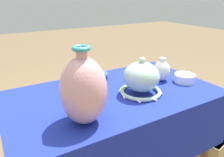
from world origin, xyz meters
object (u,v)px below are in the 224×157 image
Objects in this scene: vase_tall_bulbous at (83,90)px; vase_dome_bell at (141,79)px; mosaic_tile_box at (78,77)px; wooden_crate at (209,139)px; jar_round_ivory at (162,71)px; bowl_shallow_cobalt at (99,74)px; pot_squat_porcelain at (185,78)px.

vase_dome_bell is at bearing 15.57° from vase_tall_bulbous.
wooden_crate is at bearing -8.66° from mosaic_tile_box.
mosaic_tile_box is 0.25× the size of wooden_crate.
vase_tall_bulbous is 0.43m from mosaic_tile_box.
wooden_crate is (0.55, -0.05, -0.68)m from jar_round_ivory.
bowl_shallow_cobalt is at bearing 55.90° from vase_tall_bulbous.
mosaic_tile_box is at bearing 156.36° from jar_round_ivory.
pot_squat_porcelain is at bearing 8.08° from vase_tall_bulbous.
vase_tall_bulbous is 0.66× the size of wooden_crate.
vase_tall_bulbous is at bearing -103.19° from mosaic_tile_box.
wooden_crate is at bearing 6.95° from vase_tall_bulbous.
jar_round_ivory is 0.40m from bowl_shallow_cobalt.
pot_squat_porcelain is at bearing -21.70° from mosaic_tile_box.
wooden_crate is at bearing 5.15° from pot_squat_porcelain.
wooden_crate is at bearing -4.90° from jar_round_ivory.
vase_dome_bell reaches higher than wooden_crate.
bowl_shallow_cobalt reaches higher than wooden_crate.
jar_round_ivory is at bearing -18.40° from mosaic_tile_box.
mosaic_tile_box reaches higher than pot_squat_porcelain.
vase_tall_bulbous reaches higher than jar_round_ivory.
wooden_crate is at bearing -17.67° from bowl_shallow_cobalt.
vase_tall_bulbous is 1.38× the size of vase_dome_bell.
bowl_shallow_cobalt is at bearing 144.19° from jar_round_ivory.
vase_dome_bell is at bearing -44.76° from mosaic_tile_box.
mosaic_tile_box is 1.00× the size of bowl_shallow_cobalt.
pot_squat_porcelain reaches higher than wooden_crate.
jar_round_ivory is at bearing 163.17° from wooden_crate.
jar_round_ivory is 1.19× the size of bowl_shallow_cobalt.
wooden_crate is (1.02, -0.25, -0.66)m from mosaic_tile_box.
vase_tall_bulbous is 2.67× the size of bowl_shallow_cobalt.
mosaic_tile_box is 0.15m from bowl_shallow_cobalt.
mosaic_tile_box reaches higher than bowl_shallow_cobalt.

